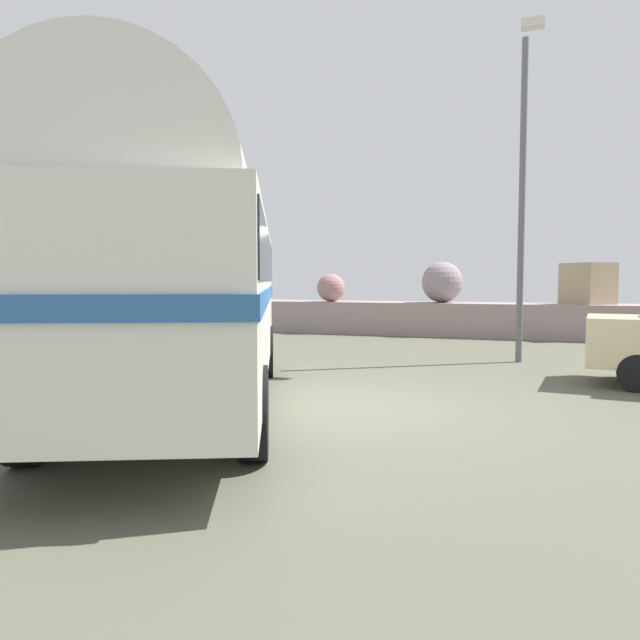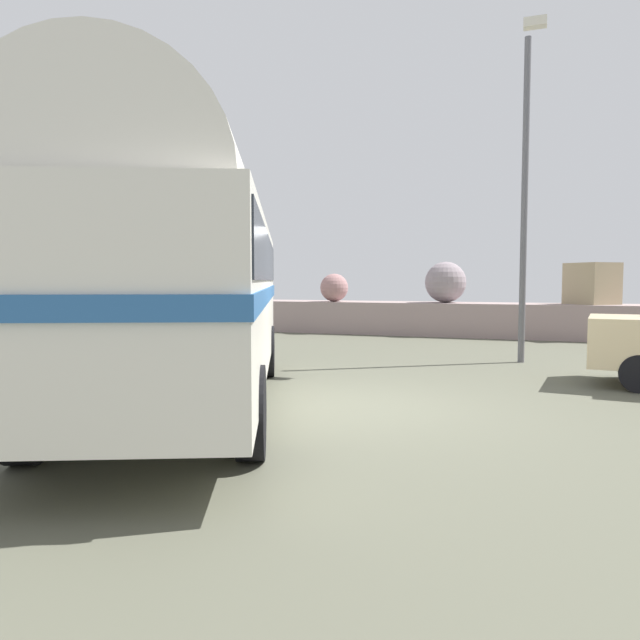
{
  "view_description": "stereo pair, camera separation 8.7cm",
  "coord_description": "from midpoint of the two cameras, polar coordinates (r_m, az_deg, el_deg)",
  "views": [
    {
      "loc": [
        2.3,
        -8.11,
        1.83
      ],
      "look_at": [
        -0.68,
        0.31,
        1.23
      ],
      "focal_mm": 33.36,
      "sensor_mm": 36.0,
      "label": 1
    },
    {
      "loc": [
        2.38,
        -8.08,
        1.83
      ],
      "look_at": [
        -0.68,
        0.31,
        1.23
      ],
      "focal_mm": 33.36,
      "sensor_mm": 36.0,
      "label": 2
    }
  ],
  "objects": [
    {
      "name": "breakwater",
      "position": [
        20.05,
        14.16,
        0.65
      ],
      "size": [
        31.36,
        2.41,
        2.48
      ],
      "color": "gray",
      "rests_on": "ground"
    },
    {
      "name": "lamp_post",
      "position": [
        13.85,
        19.29,
        12.32
      ],
      "size": [
        0.44,
        1.13,
        7.03
      ],
      "color": "#5B5B60",
      "rests_on": "ground"
    },
    {
      "name": "ground",
      "position": [
        8.62,
        3.88,
        -8.37
      ],
      "size": [
        32.0,
        26.0,
        0.02
      ],
      "color": "#575848"
    },
    {
      "name": "vintage_coach",
      "position": [
        8.64,
        -12.8,
        5.2
      ],
      "size": [
        5.63,
        8.82,
        3.7
      ],
      "rotation": [
        0.0,
        0.0,
        0.41
      ],
      "color": "black",
      "rests_on": "ground"
    }
  ]
}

